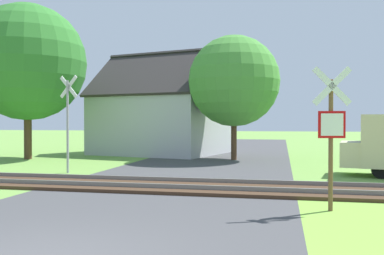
{
  "coord_description": "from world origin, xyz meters",
  "views": [
    {
      "loc": [
        3.33,
        -5.22,
        2.01
      ],
      "look_at": [
        0.5,
        8.18,
        1.8
      ],
      "focal_mm": 40.0,
      "sensor_mm": 36.0,
      "label": 1
    }
  ],
  "objects_px": {
    "house": "(161,121)",
    "tree_center": "(234,81)",
    "tree_left": "(27,62)",
    "stop_sign_near": "(331,129)",
    "crossing_sign_far": "(68,117)"
  },
  "relations": [
    {
      "from": "crossing_sign_far",
      "to": "tree_left",
      "type": "relative_size",
      "value": 0.46
    },
    {
      "from": "stop_sign_near",
      "to": "tree_center",
      "type": "relative_size",
      "value": 0.5
    },
    {
      "from": "tree_left",
      "to": "tree_center",
      "type": "bearing_deg",
      "value": 9.84
    },
    {
      "from": "crossing_sign_far",
      "to": "house",
      "type": "height_order",
      "value": "house"
    },
    {
      "from": "house",
      "to": "tree_left",
      "type": "relative_size",
      "value": 1.06
    },
    {
      "from": "house",
      "to": "tree_center",
      "type": "bearing_deg",
      "value": -20.64
    },
    {
      "from": "stop_sign_near",
      "to": "tree_center",
      "type": "distance_m",
      "value": 12.89
    },
    {
      "from": "stop_sign_near",
      "to": "crossing_sign_far",
      "type": "relative_size",
      "value": 0.85
    },
    {
      "from": "stop_sign_near",
      "to": "crossing_sign_far",
      "type": "bearing_deg",
      "value": -41.14
    },
    {
      "from": "tree_center",
      "to": "tree_left",
      "type": "xyz_separation_m",
      "value": [
        -10.68,
        -1.85,
        1.02
      ]
    },
    {
      "from": "tree_center",
      "to": "house",
      "type": "bearing_deg",
      "value": 145.89
    },
    {
      "from": "crossing_sign_far",
      "to": "tree_center",
      "type": "distance_m",
      "value": 9.16
    },
    {
      "from": "house",
      "to": "tree_center",
      "type": "height_order",
      "value": "tree_center"
    },
    {
      "from": "crossing_sign_far",
      "to": "house",
      "type": "xyz_separation_m",
      "value": [
        0.77,
        10.26,
        -0.17
      ]
    },
    {
      "from": "crossing_sign_far",
      "to": "tree_center",
      "type": "height_order",
      "value": "tree_center"
    }
  ]
}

